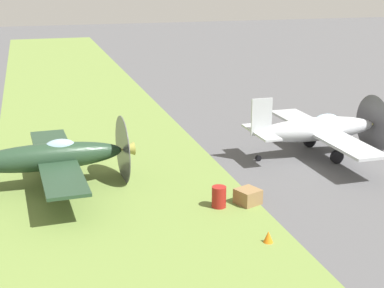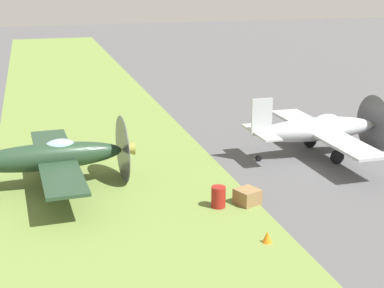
{
  "view_description": "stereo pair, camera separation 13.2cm",
  "coord_description": "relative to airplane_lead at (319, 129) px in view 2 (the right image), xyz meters",
  "views": [
    {
      "loc": [
        24.7,
        -14.83,
        9.5
      ],
      "look_at": [
        -0.85,
        -7.47,
        1.35
      ],
      "focal_mm": 53.58,
      "sensor_mm": 36.0,
      "label": 1
    },
    {
      "loc": [
        24.74,
        -14.7,
        9.5
      ],
      "look_at": [
        -0.85,
        -7.47,
        1.35
      ],
      "focal_mm": 53.58,
      "sensor_mm": 36.0,
      "label": 2
    }
  ],
  "objects": [
    {
      "name": "ground_plane",
      "position": [
        1.28,
        0.45,
        -1.44
      ],
      "size": [
        160.0,
        160.0,
        0.0
      ],
      "primitive_type": "plane",
      "color": "#515154"
    },
    {
      "name": "grass_verge",
      "position": [
        1.28,
        -10.96,
        -1.44
      ],
      "size": [
        120.0,
        11.0,
        0.01
      ],
      "primitive_type": "cube",
      "color": "olive",
      "rests_on": "ground"
    },
    {
      "name": "airplane_lead",
      "position": [
        0.0,
        0.0,
        0.0
      ],
      "size": [
        9.63,
        7.66,
        3.45
      ],
      "rotation": [
        0.0,
        0.0,
        0.01
      ],
      "color": "#B2B7BC",
      "rests_on": "ground"
    },
    {
      "name": "airplane_wingman",
      "position": [
        0.84,
        -13.74,
        -0.01
      ],
      "size": [
        9.62,
        7.62,
        3.43
      ],
      "rotation": [
        0.0,
        0.0,
        0.04
      ],
      "color": "#233D28",
      "rests_on": "ground"
    },
    {
      "name": "fuel_drum",
      "position": [
        5.12,
        -7.21,
        -0.99
      ],
      "size": [
        0.6,
        0.6,
        0.9
      ],
      "primitive_type": "cylinder",
      "color": "maroon",
      "rests_on": "ground"
    },
    {
      "name": "supply_crate",
      "position": [
        5.11,
        -5.92,
        -1.12
      ],
      "size": [
        1.17,
        1.17,
        0.64
      ],
      "primitive_type": "cube",
      "rotation": [
        0.0,
        0.0,
        0.38
      ],
      "color": "olive",
      "rests_on": "ground"
    },
    {
      "name": "runway_marker_cone",
      "position": [
        8.67,
        -6.53,
        -1.22
      ],
      "size": [
        0.36,
        0.36,
        0.44
      ],
      "primitive_type": "cone",
      "color": "orange",
      "rests_on": "ground"
    }
  ]
}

